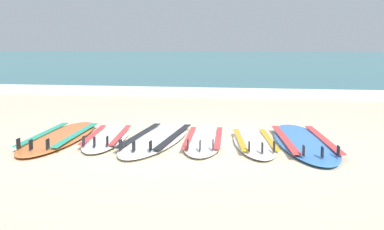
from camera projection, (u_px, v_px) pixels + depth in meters
ground_plane at (189, 145)px, 6.12m from camera, size 80.00×80.00×0.00m
sea at (271, 58)px, 40.67m from camera, size 80.00×60.00×0.10m
wave_foam_strip at (237, 93)px, 12.10m from camera, size 80.00×1.29×0.11m
surfboard_0 at (60, 137)px, 6.45m from camera, size 0.86×2.49×0.18m
surfboard_1 at (107, 137)px, 6.42m from camera, size 0.81×2.02×0.18m
surfboard_2 at (157, 138)px, 6.36m from camera, size 0.64×2.49×0.18m
surfboard_3 at (204, 140)px, 6.24m from camera, size 0.71×2.06×0.18m
surfboard_4 at (254, 142)px, 6.10m from camera, size 0.81×2.01×0.18m
surfboard_5 at (304, 142)px, 6.14m from camera, size 1.03×2.66×0.18m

